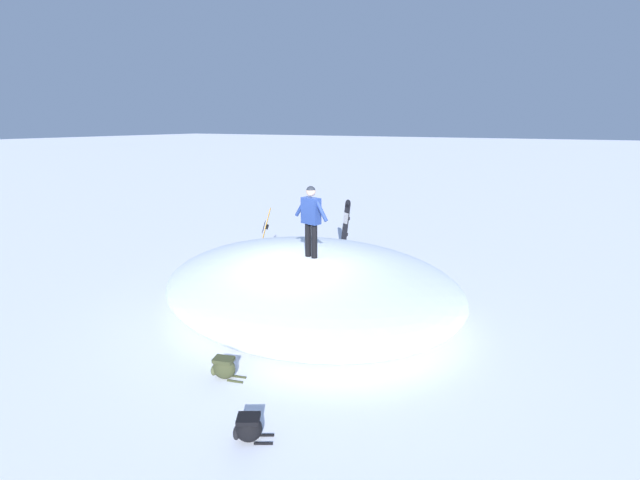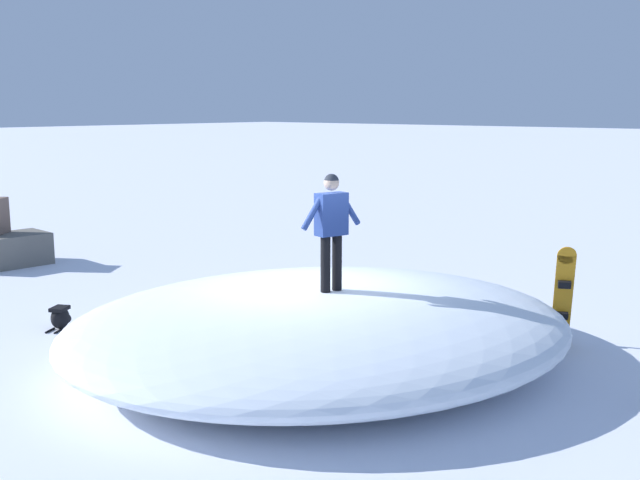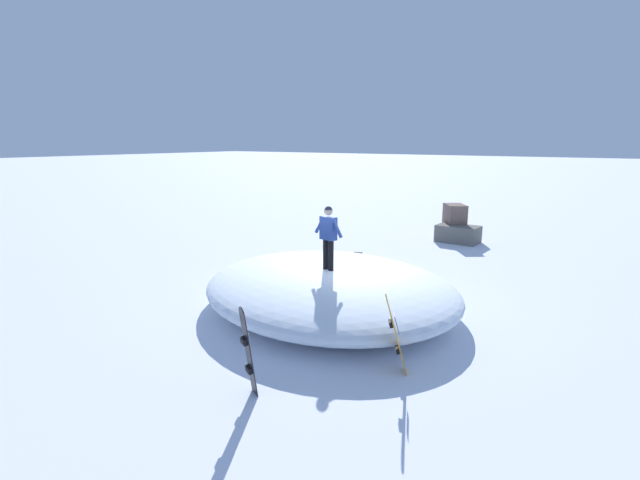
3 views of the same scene
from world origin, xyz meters
name	(u,v)px [view 2 (image 2 of 3)]	position (x,y,z in m)	size (l,w,h in m)	color
ground	(308,352)	(0.00, 0.00, 0.00)	(240.00, 240.00, 0.00)	white
snow_mound	(320,326)	(-0.22, -0.43, 0.53)	(7.37, 6.28, 1.07)	white
snowboarder_standing	(331,222)	(-0.16, -0.58, 2.05)	(0.99, 0.33, 1.66)	black
snowboard_secondary_upright	(563,294)	(2.75, -2.76, 0.82)	(0.53, 0.47, 1.59)	orange
backpack_near	(60,317)	(-1.78, 3.93, 0.19)	(0.56, 0.45, 0.37)	black
backpack_far	(158,312)	(-0.52, 2.96, 0.19)	(0.61, 0.35, 0.38)	#383D23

